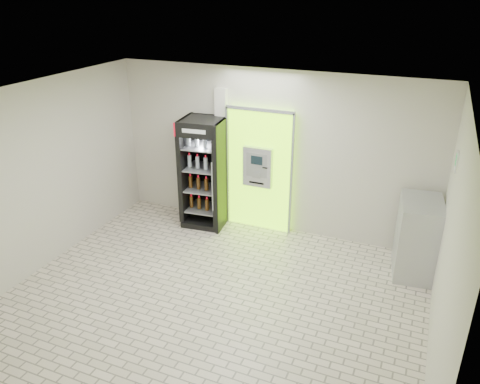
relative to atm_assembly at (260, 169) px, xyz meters
The scene contains 7 objects.
ground 2.69m from the atm_assembly, 85.26° to the right, with size 6.00×6.00×0.00m, color beige.
room_shell 2.51m from the atm_assembly, 85.26° to the right, with size 6.00×6.00×6.00m.
atm_assembly is the anchor object (origin of this frame).
pillar 0.79m from the atm_assembly, behind, with size 0.22×0.11×2.60m.
beverage_cooler 1.05m from the atm_assembly, 165.21° to the right, with size 0.86×0.79×2.09m.
steel_cabinet 2.97m from the atm_assembly, 10.13° to the right, with size 0.74×1.01×1.25m.
exit_sign 3.48m from the atm_assembly, 17.65° to the right, with size 0.02×0.22×0.26m.
Camera 1 is at (2.57, -5.16, 4.31)m, focal length 35.00 mm.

